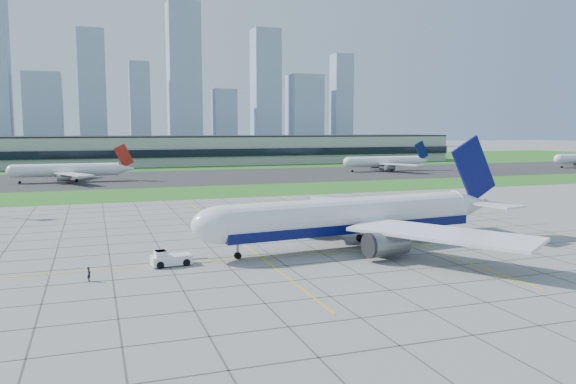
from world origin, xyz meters
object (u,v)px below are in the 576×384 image
Objects in this scene: crew_near at (89,274)px; crew_far at (526,247)px; distant_jet_2 at (385,161)px; pushback_tug at (169,259)px; airliner at (353,217)px; distant_jet_1 at (69,170)px.

crew_far reaches higher than crew_near.
crew_far is 0.05× the size of distant_jet_2.
crew_far is at bearing -111.54° from distant_jet_2.
crew_near is 65.94m from crew_far.
distant_jet_2 reaches higher than pushback_tug.
airliner is 30.80× the size of crew_near.
distant_jet_2 is (136.81, 9.59, -0.00)m from distant_jet_1.
distant_jet_1 and distant_jet_2 have the same top height.
distant_jet_2 is (129.31, 155.82, 3.52)m from crew_near.
pushback_tug reaches higher than crew_far.
distant_jet_1 is at bearing 103.58° from airliner.
airliner is at bearing -0.66° from pushback_tug.
pushback_tug is at bearing 179.34° from airliner.
crew_far is 168.27m from distant_jet_1.
distant_jet_1 is (-7.51, 146.22, 3.52)m from crew_near.
airliner is 171.94m from distant_jet_2.
distant_jet_1 reaches higher than pushback_tug.
airliner is 42.55m from crew_near.
airliner is 1.39× the size of distant_jet_2.
airliner reaches higher than distant_jet_1.
airliner is 1.39× the size of distant_jet_1.
airliner reaches higher than pushback_tug.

